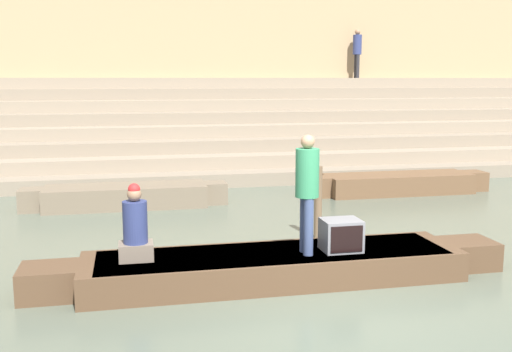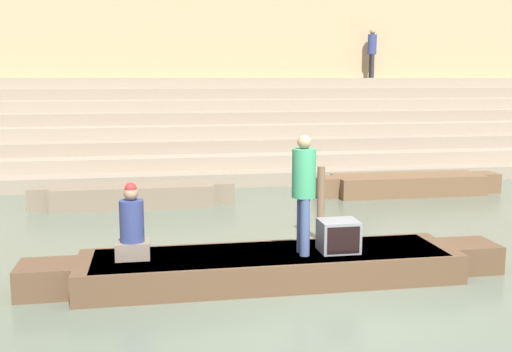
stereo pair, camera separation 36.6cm
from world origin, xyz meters
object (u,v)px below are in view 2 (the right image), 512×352
moored_boat_distant (134,195)px  mooring_post (321,203)px  person_rowing (132,228)px  person_standing (304,186)px  person_on_steps (372,49)px  moored_boat_shore (408,184)px  rowboat_main (271,266)px  tv_set (338,236)px

moored_boat_distant → mooring_post: 4.85m
person_rowing → moored_boat_distant: 5.49m
person_standing → person_on_steps: (6.02, 13.47, 2.52)m
moored_boat_shore → mooring_post: bearing=-136.6°
mooring_post → person_on_steps: (5.15, 11.31, 3.24)m
moored_boat_distant → person_rowing: bearing=-95.1°
person_standing → mooring_post: 2.44m
rowboat_main → moored_boat_shore: bearing=48.2°
rowboat_main → person_standing: (0.43, -0.13, 1.15)m
tv_set → person_on_steps: person_on_steps is taller
moored_boat_distant → mooring_post: (3.34, -3.50, 0.40)m
person_standing → moored_boat_distant: 6.27m
person_rowing → tv_set: (2.85, -0.17, -0.20)m
person_rowing → person_on_steps: (8.35, 13.27, 3.06)m
moored_boat_shore → moored_boat_distant: (-6.66, -0.23, -0.00)m
rowboat_main → person_on_steps: person_on_steps is taller
rowboat_main → moored_boat_shore: moored_boat_shore is taller
rowboat_main → moored_boat_shore: size_ratio=1.45×
moored_boat_shore → rowboat_main: bearing=-133.7°
mooring_post → person_on_steps: size_ratio=0.74×
moored_boat_shore → person_on_steps: size_ratio=2.65×
rowboat_main → tv_set: bearing=-9.3°
moored_boat_shore → mooring_post: 5.00m
rowboat_main → moored_boat_shore: (4.62, 5.74, 0.04)m
mooring_post → tv_set: bearing=-99.4°
moored_boat_distant → mooring_post: bearing=-52.8°
person_rowing → moored_boat_shore: size_ratio=0.22×
tv_set → person_on_steps: (5.50, 13.44, 3.26)m
person_standing → person_on_steps: bearing=63.3°
person_standing → moored_boat_shore: size_ratio=0.35×
person_rowing → tv_set: person_rowing is taller
person_rowing → mooring_post: person_rowing is taller
person_rowing → tv_set: 2.87m
mooring_post → person_on_steps: 12.84m
person_standing → person_on_steps: size_ratio=0.94×
tv_set → mooring_post: mooring_post is taller
rowboat_main → moored_boat_distant: (-2.03, 5.52, 0.04)m
rowboat_main → person_rowing: person_rowing is taller
rowboat_main → person_on_steps: (6.45, 13.34, 3.68)m
person_standing → tv_set: 0.90m
person_rowing → moored_boat_shore: person_rowing is taller
rowboat_main → person_standing: person_standing is taller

